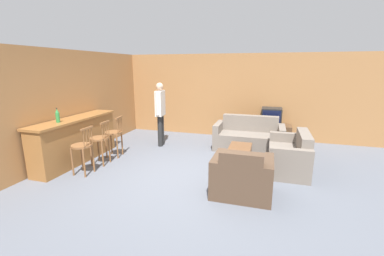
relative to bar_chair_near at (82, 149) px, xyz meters
The scene contains 15 objects.
ground_plane 2.25m from the bar_chair_near, 11.33° to the left, with size 24.00×24.00×0.00m, color #565B66.
wall_back 4.55m from the bar_chair_near, 61.47° to the left, with size 9.40×0.08×2.60m.
wall_left 2.09m from the bar_chair_near, 120.35° to the left, with size 0.08×8.51×2.60m.
bar_counter 0.87m from the bar_chair_near, 138.23° to the left, with size 0.55×2.40×1.05m.
bar_chair_near is the anchor object (origin of this frame).
bar_chair_mid 0.59m from the bar_chair_near, 90.00° to the left, with size 0.44×0.44×1.02m.
bar_chair_far 1.14m from the bar_chair_near, 90.01° to the left, with size 0.47×0.47×1.02m.
couch_far 4.17m from the bar_chair_near, 40.45° to the left, with size 1.82×0.87×0.89m.
armchair_near 3.27m from the bar_chair_near, ahead, with size 1.02×0.83×0.87m.
loveseat_right 4.40m from the bar_chair_near, 19.51° to the left, with size 0.80×1.43×0.86m.
coffee_table 3.40m from the bar_chair_near, 25.62° to the left, with size 0.50×1.03×0.40m.
tv_unit 5.20m from the bar_chair_near, 44.19° to the left, with size 1.17×0.48×0.52m.
tv 5.19m from the bar_chair_near, 44.17° to the left, with size 0.57×0.52×0.50m.
bottle 0.91m from the bar_chair_near, behind, with size 0.08×0.08×0.31m.
person_by_window 2.49m from the bar_chair_near, 72.42° to the left, with size 0.22×0.56×1.78m.
Camera 1 is at (1.49, -4.60, 2.20)m, focal length 24.00 mm.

